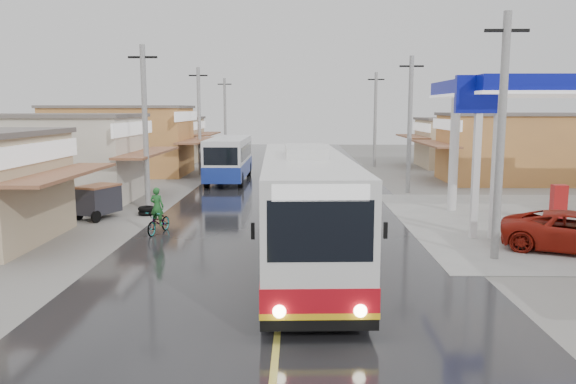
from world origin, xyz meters
The scene contains 13 objects.
ground centered at (0.00, 0.00, 0.00)m, with size 120.00×120.00×0.00m, color slate.
road centered at (0.00, 15.00, 0.01)m, with size 12.00×90.00×0.02m, color black.
centre_line centered at (0.00, 15.00, 0.02)m, with size 0.15×90.00×0.01m, color #D8CC4C.
shopfronts_left centered at (-13.00, 18.00, 0.00)m, with size 11.00×44.00×5.20m, color tan, non-canonical shape.
shopfronts_right centered at (15.00, 12.00, 0.00)m, with size 11.00×44.00×4.80m, color beige, non-canonical shape.
utility_poles_left centered at (-7.00, 16.00, 0.00)m, with size 1.60×50.00×8.00m, color gray, non-canonical shape.
utility_poles_right centered at (7.00, 15.00, 0.00)m, with size 1.60×36.00×8.00m, color gray, non-canonical shape.
coach_bus centered at (0.66, -0.93, 1.84)m, with size 3.21×12.29×3.81m.
second_bus centered at (-4.29, 19.96, 1.61)m, with size 2.49×9.00×2.98m.
cyclist centered at (-5.13, 3.60, 0.63)m, with size 1.02×1.86×1.91m.
tricycle_near centered at (-8.63, 6.65, 0.88)m, with size 1.92×2.35×1.55m.
tricycle_far centered at (-9.48, 14.00, 0.98)m, with size 1.85×2.47×1.72m.
tyre_stack centered at (-6.70, 7.60, 0.20)m, with size 0.79×0.79×0.40m.
Camera 1 is at (0.46, -18.29, 4.97)m, focal length 35.00 mm.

